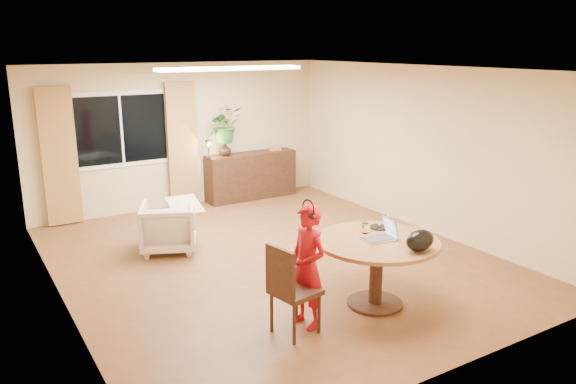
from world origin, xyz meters
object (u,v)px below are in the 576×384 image
Objects in this scene: armchair at (168,227)px; sideboard at (251,176)px; child at (308,267)px; dining_table at (377,254)px; dining_chair at (295,289)px.

sideboard is (2.37, 1.92, 0.09)m from armchair.
child is 2.98m from armchair.
child is at bearing 179.50° from dining_table.
child is at bearing -111.39° from sideboard.
dining_chair reaches higher than armchair.
sideboard reaches higher than dining_table.
child reaches higher than dining_table.
sideboard is at bearing -116.89° from armchair.
armchair is (-0.27, 3.00, -0.14)m from dining_chair.
dining_table is 1.42× the size of dining_chair.
child reaches higher than sideboard.
dining_table is 4.95m from sideboard.
child is at bearing 10.10° from dining_chair.
child is (-0.93, 0.01, 0.04)m from dining_table.
child is 0.75× the size of sideboard.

